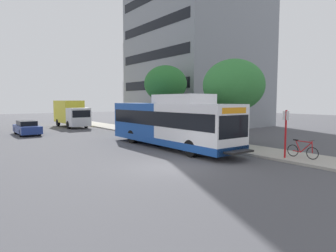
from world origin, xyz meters
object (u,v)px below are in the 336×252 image
object	(u,v)px
bus_stop_sign_pole	(286,130)
box_truck_background	(71,113)
street_tree_near_stop	(234,85)
bicycle_parked	(302,150)
parked_car_far_lane	(27,128)
transit_bus	(170,123)
street_tree_mid_block	(166,84)

from	to	relation	value
bus_stop_sign_pole	box_truck_background	xyz separation A→B (m)	(-2.75, 27.01, 0.09)
street_tree_near_stop	bus_stop_sign_pole	bearing A→B (deg)	-109.60
bicycle_parked	parked_car_far_lane	bearing A→B (deg)	113.38
bicycle_parked	box_truck_background	distance (m)	27.85
bus_stop_sign_pole	street_tree_near_stop	xyz separation A→B (m)	(1.90, 5.34, 2.68)
street_tree_near_stop	box_truck_background	xyz separation A→B (m)	(-4.65, 21.67, -2.59)
transit_bus	parked_car_far_lane	size ratio (longest dim) A/B	2.72
street_tree_near_stop	street_tree_mid_block	size ratio (longest dim) A/B	0.95
street_tree_mid_block	transit_bus	bearing A→B (deg)	-123.95
bicycle_parked	street_tree_near_stop	distance (m)	7.13
bus_stop_sign_pole	street_tree_mid_block	distance (m)	14.15
parked_car_far_lane	street_tree_near_stop	bearing A→B (deg)	-56.36
box_truck_background	street_tree_mid_block	bearing A→B (deg)	-70.74
bicycle_parked	parked_car_far_lane	distance (m)	23.98
transit_bus	street_tree_near_stop	world-z (taller)	street_tree_near_stop
bicycle_parked	street_tree_near_stop	xyz separation A→B (m)	(1.18, 5.93, 3.77)
bus_stop_sign_pole	transit_bus	bearing A→B (deg)	108.23
transit_bus	box_truck_background	xyz separation A→B (m)	(-0.36, 19.76, 0.04)
transit_bus	bus_stop_sign_pole	xyz separation A→B (m)	(2.39, -7.26, -0.05)
street_tree_near_stop	street_tree_mid_block	distance (m)	8.33
transit_bus	box_truck_background	distance (m)	19.76
parked_car_far_lane	box_truck_background	world-z (taller)	box_truck_background
transit_bus	parked_car_far_lane	bearing A→B (deg)	114.35
street_tree_mid_block	box_truck_background	size ratio (longest dim) A/B	0.92
transit_bus	bus_stop_sign_pole	size ratio (longest dim) A/B	4.71
street_tree_near_stop	box_truck_background	size ratio (longest dim) A/B	0.87
bus_stop_sign_pole	street_tree_mid_block	bearing A→B (deg)	82.00
bicycle_parked	box_truck_background	world-z (taller)	box_truck_background
bus_stop_sign_pole	street_tree_near_stop	distance (m)	6.27
parked_car_far_lane	bus_stop_sign_pole	bearing A→B (deg)	-67.67
transit_bus	street_tree_mid_block	xyz separation A→B (m)	(4.31, 6.40, 3.12)
bus_stop_sign_pole	street_tree_near_stop	bearing A→B (deg)	70.40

